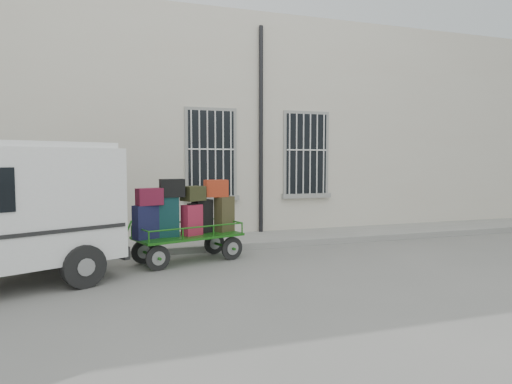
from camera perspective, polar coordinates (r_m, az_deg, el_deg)
name	(u,v)px	position (r m, az deg, el deg)	size (l,w,h in m)	color
ground	(265,263)	(9.37, 1.08, -8.81)	(80.00, 80.00, 0.00)	slate
building	(205,131)	(14.46, -6.39, 7.63)	(24.00, 5.15, 6.00)	beige
sidewalk	(235,241)	(11.41, -2.70, -6.12)	(24.00, 1.70, 0.15)	slate
luggage_cart	(186,218)	(9.40, -8.74, -3.20)	(2.55, 1.53, 1.70)	black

